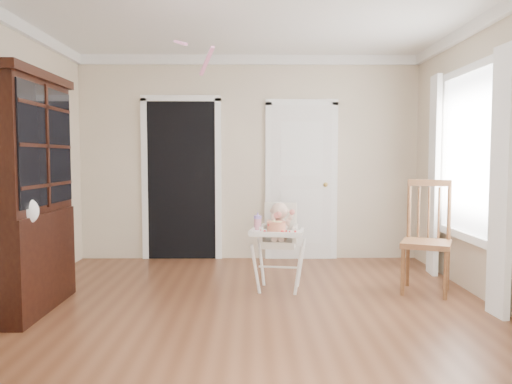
{
  "coord_description": "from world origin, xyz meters",
  "views": [
    {
      "loc": [
        0.04,
        -4.17,
        1.36
      ],
      "look_at": [
        0.08,
        0.78,
        1.02
      ],
      "focal_mm": 35.0,
      "sensor_mm": 36.0,
      "label": 1
    }
  ],
  "objects_px": {
    "cake": "(276,227)",
    "dining_chair": "(427,240)",
    "high_chair": "(279,236)",
    "sippy_cup": "(258,222)",
    "china_cabinet": "(22,193)"
  },
  "relations": [
    {
      "from": "high_chair",
      "to": "sippy_cup",
      "type": "xyz_separation_m",
      "value": [
        -0.22,
        -0.06,
        0.15
      ]
    },
    {
      "from": "dining_chair",
      "to": "high_chair",
      "type": "bearing_deg",
      "value": -158.79
    },
    {
      "from": "sippy_cup",
      "to": "high_chair",
      "type": "bearing_deg",
      "value": 14.6
    },
    {
      "from": "cake",
      "to": "sippy_cup",
      "type": "relative_size",
      "value": 1.27
    },
    {
      "from": "cake",
      "to": "china_cabinet",
      "type": "xyz_separation_m",
      "value": [
        -2.26,
        -0.41,
        0.37
      ]
    },
    {
      "from": "sippy_cup",
      "to": "dining_chair",
      "type": "relative_size",
      "value": 0.16
    },
    {
      "from": "cake",
      "to": "dining_chair",
      "type": "xyz_separation_m",
      "value": [
        1.53,
        0.17,
        -0.16
      ]
    },
    {
      "from": "sippy_cup",
      "to": "china_cabinet",
      "type": "relative_size",
      "value": 0.09
    },
    {
      "from": "cake",
      "to": "dining_chair",
      "type": "bearing_deg",
      "value": 6.2
    },
    {
      "from": "cake",
      "to": "dining_chair",
      "type": "distance_m",
      "value": 1.55
    },
    {
      "from": "china_cabinet",
      "to": "dining_chair",
      "type": "xyz_separation_m",
      "value": [
        3.79,
        0.58,
        -0.53
      ]
    },
    {
      "from": "high_chair",
      "to": "sippy_cup",
      "type": "relative_size",
      "value": 4.93
    },
    {
      "from": "high_chair",
      "to": "sippy_cup",
      "type": "bearing_deg",
      "value": -155.98
    },
    {
      "from": "cake",
      "to": "high_chair",
      "type": "bearing_deg",
      "value": 80.37
    },
    {
      "from": "sippy_cup",
      "to": "china_cabinet",
      "type": "xyz_separation_m",
      "value": [
        -2.08,
        -0.6,
        0.34
      ]
    }
  ]
}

